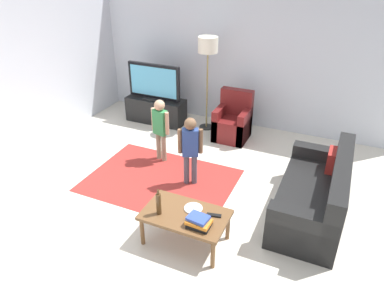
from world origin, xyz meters
The scene contains 15 objects.
ground centered at (0.00, 0.00, 0.00)m, with size 7.80×7.80×0.00m, color beige.
wall_back centered at (0.00, 3.00, 1.35)m, with size 6.00×0.12×2.70m, color silver.
area_rug centered at (-0.45, 0.42, 0.00)m, with size 2.20×1.60×0.01m, color #9E2D28.
tv_stand centered at (-1.57, 2.30, 0.24)m, with size 1.20×0.44×0.50m.
tv centered at (-1.57, 2.28, 0.85)m, with size 1.10×0.28×0.71m.
couch centered at (1.82, 0.56, 0.29)m, with size 0.80×1.80×0.86m.
armchair centered at (0.09, 2.26, 0.30)m, with size 0.60×0.60×0.90m.
floor_lamp centered at (-0.52, 2.45, 1.54)m, with size 0.36×0.36×1.78m.
child_near_tv centered at (-0.74, 0.99, 0.64)m, with size 0.35×0.18×1.07m.
child_center centered at (-0.01, 0.55, 0.65)m, with size 0.34×0.21×1.08m.
coffee_table centered at (0.46, -0.60, 0.37)m, with size 1.00×0.60×0.42m.
book_stack centered at (0.68, -0.73, 0.47)m, with size 0.28×0.22×0.12m.
bottle centered at (0.18, -0.72, 0.56)m, with size 0.06×0.06×0.34m.
tv_remote centered at (0.78, -0.50, 0.43)m, with size 0.17×0.05×0.02m, color black.
plate centered at (0.51, -0.48, 0.43)m, with size 0.22×0.22×0.02m.
Camera 1 is at (1.88, -3.58, 3.13)m, focal length 33.67 mm.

